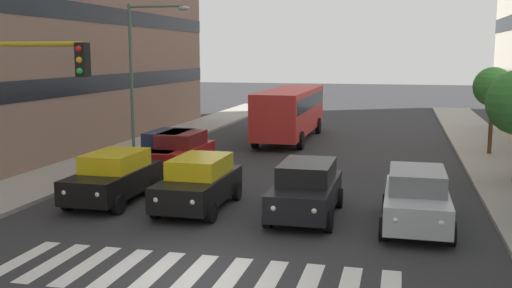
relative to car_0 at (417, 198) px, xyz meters
name	(u,v)px	position (x,y,z in m)	size (l,w,h in m)	color
ground_plane	(192,275)	(5.11, 5.21, -0.89)	(180.00, 180.00, 0.00)	#2D2D30
crosswalk_markings	(192,275)	(5.11, 5.21, -0.88)	(9.45, 2.80, 0.01)	silver
car_0	(417,198)	(0.00, 0.00, 0.00)	(2.02, 4.44, 1.72)	#B2B7BC
car_1	(306,189)	(3.34, -0.42, 0.00)	(2.02, 4.44, 1.72)	black
car_2	(199,182)	(6.93, -0.54, 0.00)	(2.02, 4.44, 1.72)	black
car_3	(114,177)	(10.10, -0.74, 0.00)	(2.02, 4.44, 1.72)	black
car_row2_0	(168,150)	(10.44, -6.52, 0.00)	(2.02, 4.44, 1.72)	navy
car_row2_1	(180,152)	(9.77, -6.26, 0.00)	(2.02, 4.44, 1.72)	maroon
bus_behind_traffic	(290,109)	(6.93, -17.07, 0.97)	(2.78, 10.50, 3.00)	red
street_lamp_right	(141,64)	(12.61, -8.66, 3.71)	(3.06, 0.28, 7.25)	#4C6B56
street_tree_3	(493,87)	(-3.83, -13.64, 2.56)	(1.94, 1.94, 4.30)	#513823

